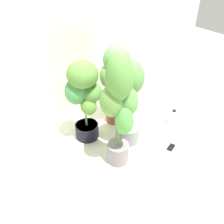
{
  "coord_description": "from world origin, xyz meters",
  "views": [
    {
      "loc": [
        -1.12,
        -1.3,
        1.6
      ],
      "look_at": [
        -0.15,
        0.23,
        0.33
      ],
      "focal_mm": 36.76,
      "sensor_mm": 36.0,
      "label": 1
    }
  ],
  "objects_px": {
    "potted_plant_center": "(127,98)",
    "nutrient_bottle": "(173,117)",
    "potted_plant_front_left": "(120,105)",
    "potted_plant_back_left": "(84,95)",
    "potted_plant_back_center": "(115,77)",
    "cell_phone": "(171,147)"
  },
  "relations": [
    {
      "from": "potted_plant_center",
      "to": "nutrient_bottle",
      "type": "distance_m",
      "value": 0.75
    },
    {
      "from": "potted_plant_front_left",
      "to": "potted_plant_center",
      "type": "height_order",
      "value": "potted_plant_front_left"
    },
    {
      "from": "potted_plant_back_left",
      "to": "nutrient_bottle",
      "type": "bearing_deg",
      "value": -18.84
    },
    {
      "from": "potted_plant_center",
      "to": "nutrient_bottle",
      "type": "relative_size",
      "value": 4.8
    },
    {
      "from": "potted_plant_center",
      "to": "potted_plant_front_left",
      "type": "bearing_deg",
      "value": -137.6
    },
    {
      "from": "nutrient_bottle",
      "to": "potted_plant_back_center",
      "type": "bearing_deg",
      "value": 141.88
    },
    {
      "from": "potted_plant_back_left",
      "to": "potted_plant_back_center",
      "type": "height_order",
      "value": "potted_plant_back_center"
    },
    {
      "from": "potted_plant_center",
      "to": "cell_phone",
      "type": "height_order",
      "value": "potted_plant_center"
    },
    {
      "from": "potted_plant_back_left",
      "to": "potted_plant_back_center",
      "type": "xyz_separation_m",
      "value": [
        0.4,
        0.09,
        0.03
      ]
    },
    {
      "from": "potted_plant_back_center",
      "to": "nutrient_bottle",
      "type": "relative_size",
      "value": 4.87
    },
    {
      "from": "potted_plant_front_left",
      "to": "potted_plant_center",
      "type": "xyz_separation_m",
      "value": [
        0.22,
        0.2,
        -0.1
      ]
    },
    {
      "from": "potted_plant_back_center",
      "to": "nutrient_bottle",
      "type": "height_order",
      "value": "potted_plant_back_center"
    },
    {
      "from": "potted_plant_back_left",
      "to": "potted_plant_back_center",
      "type": "relative_size",
      "value": 0.95
    },
    {
      "from": "potted_plant_front_left",
      "to": "potted_plant_center",
      "type": "bearing_deg",
      "value": 42.4
    },
    {
      "from": "potted_plant_center",
      "to": "cell_phone",
      "type": "xyz_separation_m",
      "value": [
        0.32,
        -0.34,
        -0.51
      ]
    },
    {
      "from": "potted_plant_front_left",
      "to": "nutrient_bottle",
      "type": "height_order",
      "value": "potted_plant_front_left"
    },
    {
      "from": "cell_phone",
      "to": "nutrient_bottle",
      "type": "relative_size",
      "value": 0.89
    },
    {
      "from": "potted_plant_back_center",
      "to": "cell_phone",
      "type": "relative_size",
      "value": 5.5
    },
    {
      "from": "potted_plant_front_left",
      "to": "cell_phone",
      "type": "relative_size",
      "value": 6.47
    },
    {
      "from": "potted_plant_center",
      "to": "potted_plant_back_left",
      "type": "bearing_deg",
      "value": 139.35
    },
    {
      "from": "potted_plant_back_center",
      "to": "nutrient_bottle",
      "type": "xyz_separation_m",
      "value": [
        0.52,
        -0.41,
        -0.46
      ]
    },
    {
      "from": "potted_plant_back_center",
      "to": "potted_plant_center",
      "type": "distance_m",
      "value": 0.37
    }
  ]
}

